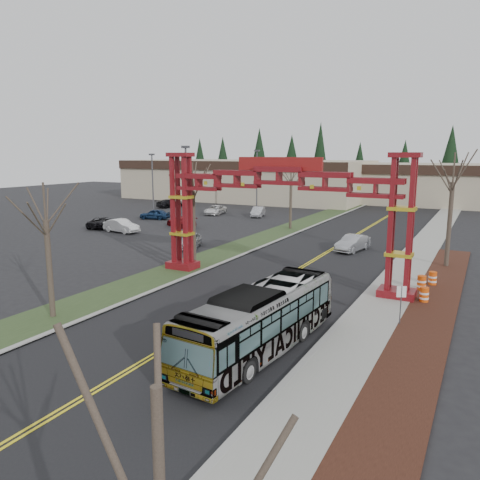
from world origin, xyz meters
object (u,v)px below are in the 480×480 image
Objects in this scene: transit_bus at (260,320)px; parked_car_near_b at (121,226)px; retail_building_west at (248,179)px; parked_car_far_b at (215,210)px; parked_car_mid_a at (181,221)px; bare_tree_right_far at (453,183)px; retail_building_east at (473,185)px; light_pole_near at (186,184)px; silver_sedan at (353,243)px; parked_car_mid_b at (155,214)px; street_sign at (401,298)px; bare_tree_median_near at (46,221)px; barrel_mid at (421,283)px; parked_car_far_c at (169,203)px; barrel_north at (433,279)px; light_pole_far at (257,176)px; bare_tree_median_far at (291,180)px; light_pole_mid at (153,180)px; parked_car_far_a at (258,212)px; parked_car_near_a at (190,240)px; bare_tree_median_mid at (193,192)px; barrel_south at (424,295)px; gateway_arch at (279,196)px.

parked_car_near_b is (-27.92, 21.88, -0.73)m from transit_bus.
parked_car_far_b is at bearing -73.64° from retail_building_west.
parked_car_mid_a is 31.77m from bare_tree_right_far.
light_pole_near reaches higher than retail_building_east.
parked_car_mid_b is at bearing 175.12° from silver_sedan.
street_sign is (29.35, -22.23, 0.88)m from parked_car_mid_a.
bare_tree_median_near is 0.76× the size of light_pole_near.
silver_sedan is 4.30× the size of barrel_mid.
transit_bus is 58.71m from parked_car_far_c.
parked_car_far_b is 4.79× the size of barrel_north.
light_pole_far reaches higher than transit_bus.
bare_tree_median_far is (22.00, -31.81, 2.05)m from retail_building_west.
parked_car_far_b is 2.23× the size of street_sign.
light_pole_mid reaches higher than street_sign.
silver_sedan is at bearing -52.16° from retail_building_west.
bare_tree_median_near is 7.36× the size of barrel_north.
silver_sedan is 12.84m from barrel_mid.
parked_car_far_a reaches higher than parked_car_mid_a.
bare_tree_median_mid is at bearing -75.53° from parked_car_near_a.
parked_car_mid_a is at bearing -34.84° from light_pole_mid.
parked_car_mid_b is 14.06m from parked_car_far_c.
light_pole_far is at bearing 143.21° from silver_sedan.
bare_tree_right_far is at bearing -33.48° from bare_tree_median_far.
barrel_south is at bearing -48.54° from silver_sedan.
light_pole_near reaches higher than barrel_mid.
bare_tree_median_far is 18.18m from light_pole_far.
bare_tree_right_far reaches higher than parked_car_mid_a.
bare_tree_median_mid is (12.37, -15.85, 5.20)m from parked_car_mid_a.
bare_tree_median_mid reaches higher than parked_car_near_a.
bare_tree_median_far is at bearing 171.80° from parked_car_far_c.
bare_tree_median_mid reaches higher than street_sign.
street_sign is at bearing -20.60° from bare_tree_median_mid.
barrel_south is at bearing -79.66° from barrel_mid.
light_pole_mid reaches higher than silver_sedan.
barrel_north is (-0.36, -57.98, -3.01)m from retail_building_east.
barrel_south is at bearing -31.59° from light_pole_mid.
silver_sedan is 4.50× the size of barrel_north.
gateway_arch is 20.87m from light_pole_near.
silver_sedan is 25.07m from parked_car_far_a.
light_pole_near is at bearing -68.14° from parked_car_near_b.
bare_tree_right_far is at bearing 98.45° from parked_car_mid_a.
parked_car_far_b is (-24.73, 16.72, -0.08)m from silver_sedan.
gateway_arch is 12.54m from transit_bus.
transit_bus is at bearing -66.54° from parked_car_far_b.
retail_building_east is 8.29× the size of parked_car_near_b.
parked_car_mid_b is at bearing 163.59° from bare_tree_right_far.
gateway_arch is 11.10m from street_sign.
parked_car_far_c is (-44.14, -28.30, -2.83)m from retail_building_east.
street_sign is 8.86m from barrel_north.
light_pole_mid is (-21.80, 36.34, -0.23)m from bare_tree_median_near.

